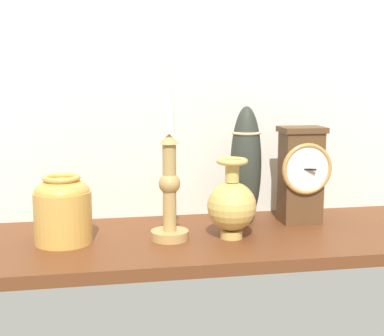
% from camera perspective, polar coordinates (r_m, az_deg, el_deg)
% --- Properties ---
extents(ground_plane, '(1.00, 0.36, 0.02)m').
position_cam_1_polar(ground_plane, '(1.18, 3.34, -7.20)').
color(ground_plane, brown).
extents(back_wall, '(1.20, 0.02, 0.65)m').
position_cam_1_polar(back_wall, '(1.31, 1.54, 9.42)').
color(back_wall, silver).
rests_on(back_wall, ground_plane).
extents(mantel_clock, '(0.11, 0.09, 0.21)m').
position_cam_1_polar(mantel_clock, '(1.26, 10.92, -0.57)').
color(mantel_clock, brown).
rests_on(mantel_clock, ground_plane).
extents(candlestick_tall_left, '(0.08, 0.08, 0.40)m').
position_cam_1_polar(candlestick_tall_left, '(1.11, -2.28, -0.47)').
color(candlestick_tall_left, tan).
rests_on(candlestick_tall_left, ground_plane).
extents(brass_vase_bulbous, '(0.10, 0.10, 0.16)m').
position_cam_1_polar(brass_vase_bulbous, '(1.13, 4.01, -3.64)').
color(brass_vase_bulbous, tan).
rests_on(brass_vase_bulbous, ground_plane).
extents(brass_vase_jar, '(0.11, 0.11, 0.13)m').
position_cam_1_polar(brass_vase_jar, '(1.13, -12.85, -3.95)').
color(brass_vase_jar, gold).
rests_on(brass_vase_jar, ground_plane).
extents(tall_ceramic_vase, '(0.07, 0.07, 0.26)m').
position_cam_1_polar(tall_ceramic_vase, '(1.23, 5.42, 0.26)').
color(tall_ceramic_vase, '#2D322A').
rests_on(tall_ceramic_vase, ground_plane).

